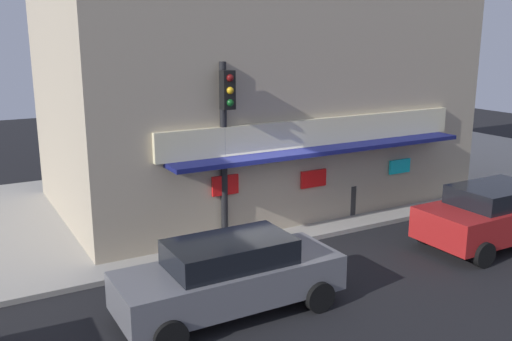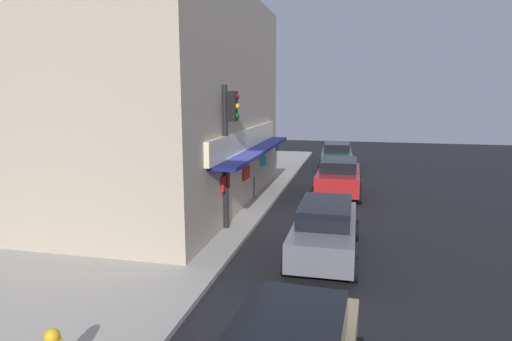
% 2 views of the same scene
% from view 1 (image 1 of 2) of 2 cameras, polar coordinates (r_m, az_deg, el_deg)
% --- Properties ---
extents(ground_plane, '(56.34, 56.34, 0.00)m').
position_cam_1_polar(ground_plane, '(14.94, 2.23, -7.89)').
color(ground_plane, black).
extents(sidewalk, '(37.56, 10.03, 0.13)m').
position_cam_1_polar(sidewalk, '(19.13, -5.68, -2.87)').
color(sidewalk, '#A39E93').
rests_on(sidewalk, ground_plane).
extents(corner_building, '(12.79, 8.13, 8.28)m').
position_cam_1_polar(corner_building, '(18.80, -0.10, 9.93)').
color(corner_building, tan).
rests_on(corner_building, sidewalk).
extents(traffic_light, '(0.32, 0.58, 4.69)m').
position_cam_1_polar(traffic_light, '(14.20, -3.12, 4.18)').
color(traffic_light, black).
rests_on(traffic_light, sidewalk).
extents(trash_can, '(0.46, 0.46, 0.90)m').
position_cam_1_polar(trash_can, '(17.42, 9.40, -2.88)').
color(trash_can, '#2D2D2D').
rests_on(trash_can, sidewalk).
extents(pedestrian, '(0.61, 0.52, 1.81)m').
position_cam_1_polar(pedestrian, '(17.66, 4.92, -0.71)').
color(pedestrian, navy).
rests_on(pedestrian, sidewalk).
extents(potted_plant_by_doorway, '(0.50, 0.50, 0.86)m').
position_cam_1_polar(potted_plant_by_doorway, '(15.79, -6.65, -4.43)').
color(potted_plant_by_doorway, gray).
rests_on(potted_plant_by_doorway, sidewalk).
extents(parked_car_grey, '(4.56, 1.89, 1.56)m').
position_cam_1_polar(parked_car_grey, '(11.40, -2.64, -10.54)').
color(parked_car_grey, slate).
rests_on(parked_car_grey, ground_plane).
extents(parked_car_red, '(4.31, 2.08, 1.62)m').
position_cam_1_polar(parked_car_red, '(16.23, 22.97, -4.07)').
color(parked_car_red, '#AD1E1E').
rests_on(parked_car_red, ground_plane).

